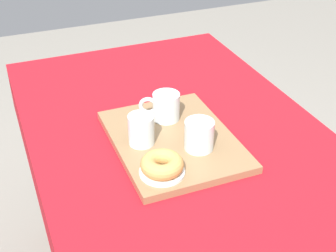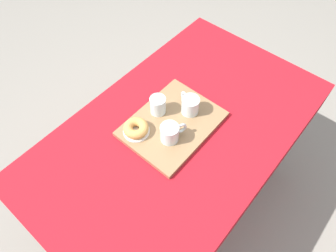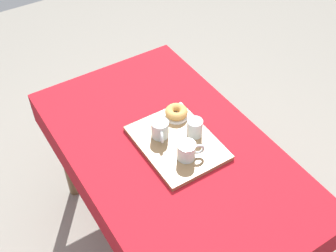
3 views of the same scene
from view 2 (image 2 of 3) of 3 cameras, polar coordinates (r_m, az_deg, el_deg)
The scene contains 8 objects.
ground_plane at distance 2.02m, azimuth 1.48°, elevation -12.96°, with size 6.00×6.00×0.00m, color gray.
dining_table at distance 1.43m, azimuth 2.05°, elevation -2.83°, with size 1.39×0.83×0.77m.
serving_tray at distance 1.34m, azimuth 0.80°, elevation 0.40°, with size 0.42×0.32×0.02m, color olive.
tea_mug_left at distance 1.26m, azimuth 0.38°, elevation -1.35°, with size 0.11×0.08×0.08m.
tea_mug_right at distance 1.35m, azimuth 4.10°, elevation 3.85°, with size 0.08×0.11×0.08m.
water_glass_near at distance 1.34m, azimuth -1.98°, elevation 3.69°, with size 0.07×0.07×0.08m.
donut_plate_left at distance 1.31m, azimuth -5.89°, elevation -0.96°, with size 0.11×0.11×0.01m, color white.
sugar_donut_left at distance 1.29m, azimuth -5.98°, elevation -0.38°, with size 0.11×0.11×0.04m, color tan.
Camera 2 is at (0.61, 0.46, 1.87)m, focal length 32.78 mm.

